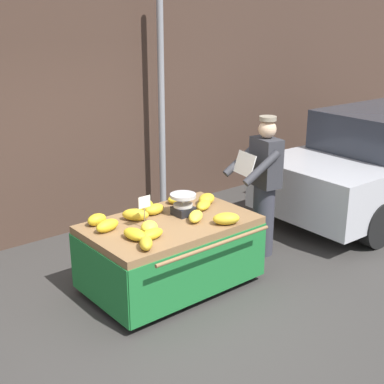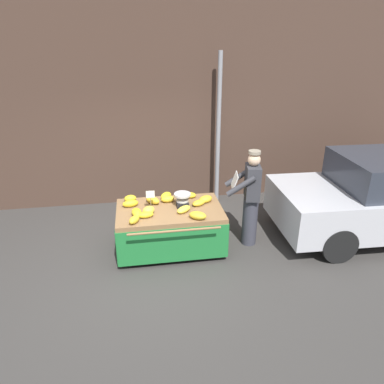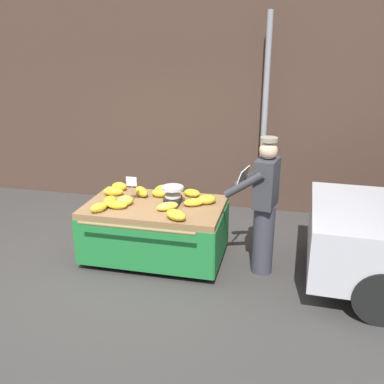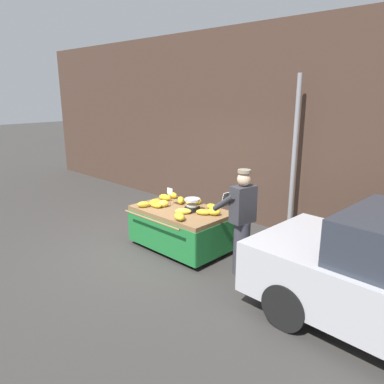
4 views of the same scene
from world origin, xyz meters
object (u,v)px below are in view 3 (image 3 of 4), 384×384
(banana_bunch_11, at_px, (110,201))
(banana_bunch_12, at_px, (113,191))
(banana_bunch_10, at_px, (119,186))
(vendor_person, at_px, (264,206))
(banana_bunch_0, at_px, (125,201))
(banana_bunch_4, at_px, (99,208))
(banana_bunch_9, at_px, (206,199))
(banana_bunch_3, at_px, (117,205))
(banana_bunch_1, at_px, (192,193))
(price_sign, at_px, (132,184))
(weighing_scale, at_px, (173,195))
(banana_cart, at_px, (155,219))
(banana_bunch_5, at_px, (176,215))
(banana_bunch_6, at_px, (167,206))
(banana_bunch_7, at_px, (141,192))
(street_pole, at_px, (264,121))
(banana_bunch_8, at_px, (162,189))
(banana_bunch_2, at_px, (194,202))
(banana_bunch_13, at_px, (160,193))

(banana_bunch_11, relative_size, banana_bunch_12, 1.04)
(banana_bunch_11, xyz_separation_m, banana_bunch_12, (-0.10, 0.35, 0.01))
(banana_bunch_10, distance_m, vendor_person, 2.07)
(banana_bunch_12, bearing_deg, banana_bunch_0, -47.00)
(banana_bunch_4, relative_size, banana_bunch_9, 0.93)
(banana_bunch_3, distance_m, banana_bunch_4, 0.23)
(banana_bunch_1, height_order, vendor_person, vendor_person)
(price_sign, xyz_separation_m, banana_bunch_12, (-0.33, 0.17, -0.19))
(weighing_scale, relative_size, vendor_person, 0.16)
(banana_cart, bearing_deg, banana_bunch_5, -47.08)
(price_sign, bearing_deg, banana_bunch_11, -143.68)
(banana_cart, distance_m, banana_bunch_6, 0.37)
(weighing_scale, distance_m, banana_bunch_6, 0.23)
(banana_bunch_0, bearing_deg, banana_bunch_7, 76.91)
(banana_bunch_12, bearing_deg, banana_bunch_11, -74.41)
(banana_bunch_3, distance_m, vendor_person, 1.81)
(banana_bunch_10, relative_size, banana_bunch_12, 0.78)
(street_pole, bearing_deg, banana_bunch_11, -132.19)
(banana_bunch_10, bearing_deg, banana_bunch_6, -32.64)
(banana_bunch_4, relative_size, banana_bunch_11, 0.83)
(banana_bunch_8, bearing_deg, banana_bunch_5, -63.40)
(banana_bunch_5, distance_m, banana_bunch_8, 0.93)
(weighing_scale, xyz_separation_m, banana_bunch_12, (-0.87, 0.12, -0.06))
(banana_bunch_4, height_order, banana_bunch_10, banana_bunch_10)
(banana_bunch_5, bearing_deg, banana_bunch_4, 178.59)
(banana_bunch_10, bearing_deg, street_pole, 36.86)
(banana_bunch_2, distance_m, banana_bunch_6, 0.35)
(banana_bunch_7, bearing_deg, banana_bunch_8, 32.51)
(street_pole, relative_size, banana_bunch_0, 14.94)
(banana_bunch_3, bearing_deg, weighing_scale, 26.59)
(banana_bunch_5, xyz_separation_m, banana_bunch_13, (-0.40, 0.70, -0.00))
(banana_bunch_3, bearing_deg, price_sign, 69.37)
(banana_cart, height_order, banana_bunch_11, banana_bunch_11)
(banana_bunch_2, height_order, banana_bunch_11, banana_bunch_11)
(banana_bunch_9, bearing_deg, banana_bunch_8, 159.85)
(banana_bunch_3, xyz_separation_m, banana_bunch_5, (0.81, -0.18, 0.01))
(banana_bunch_1, relative_size, banana_bunch_6, 0.79)
(weighing_scale, xyz_separation_m, banana_bunch_1, (0.18, 0.33, -0.07))
(weighing_scale, distance_m, banana_bunch_10, 0.93)
(banana_bunch_13, bearing_deg, banana_bunch_7, -175.27)
(banana_bunch_3, xyz_separation_m, banana_bunch_9, (1.05, 0.42, 0.01))
(banana_bunch_9, xyz_separation_m, banana_bunch_12, (-1.29, 0.02, 0.00))
(banana_bunch_5, relative_size, banana_bunch_10, 1.34)
(banana_cart, height_order, banana_bunch_10, banana_bunch_10)
(banana_bunch_8, bearing_deg, weighing_scale, -54.47)
(banana_bunch_2, xyz_separation_m, banana_bunch_6, (-0.29, -0.21, 0.00))
(banana_bunch_2, bearing_deg, banana_bunch_1, 106.68)
(banana_cart, height_order, vendor_person, vendor_person)
(banana_bunch_0, relative_size, banana_bunch_2, 0.82)
(banana_bunch_2, bearing_deg, banana_bunch_4, -157.22)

